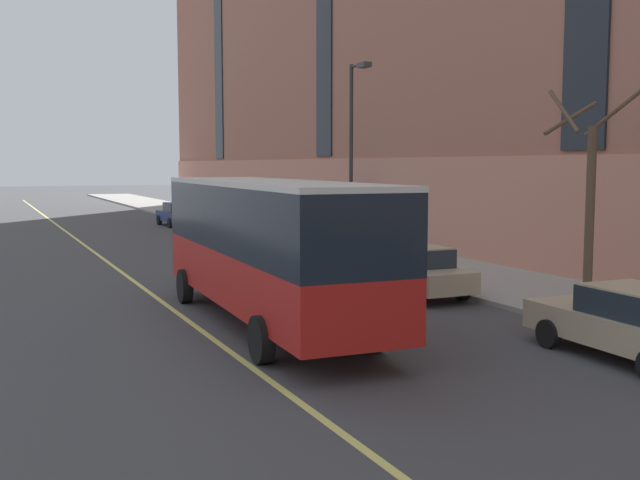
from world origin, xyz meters
name	(u,v)px	position (x,y,z in m)	size (l,w,h in m)	color
ground_plane	(261,311)	(0.00, 0.00, 0.00)	(260.00, 260.00, 0.00)	#424244
sidewalk	(463,274)	(8.96, 3.00, 0.07)	(5.36, 160.00, 0.15)	#9E9B93
city_bus	(267,242)	(-0.50, -1.87, 2.13)	(3.19, 11.48, 3.67)	red
parked_car_champagne_0	(413,270)	(5.20, 0.41, 0.78)	(1.99, 4.74, 1.56)	#BCAD89
parked_car_champagne_2	(632,323)	(5.19, -8.21, 0.78)	(2.09, 4.77, 1.56)	#BCAD89
parked_car_navy_3	(178,214)	(5.03, 29.54, 0.78)	(2.06, 4.68, 1.56)	navy
parked_car_red_4	(234,228)	(4.97, 17.50, 0.78)	(2.01, 4.38, 1.56)	#B21E19
parked_car_green_5	(283,240)	(4.95, 10.67, 0.78)	(2.08, 4.49, 1.56)	#23603D
street_tree_mid_block	(588,194)	(8.73, -3.26, 3.23)	(2.25, 1.92, 6.07)	brown
street_lamp	(353,143)	(6.88, 7.74, 4.92)	(0.36, 1.48, 7.93)	#2D2D30
lane_centerline	(158,299)	(-2.20, 3.00, 0.00)	(0.16, 140.00, 0.01)	#E0D66B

